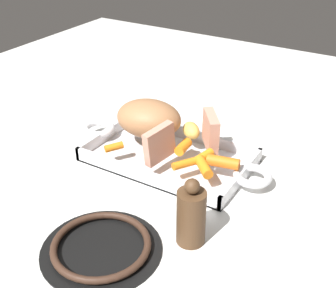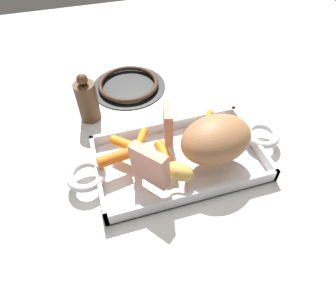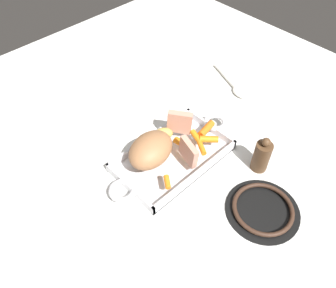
{
  "view_description": "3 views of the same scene",
  "coord_description": "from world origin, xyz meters",
  "px_view_note": "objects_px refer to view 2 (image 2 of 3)",
  "views": [
    {
      "loc": [
        -0.44,
        0.74,
        0.54
      ],
      "look_at": [
        -0.02,
        0.03,
        0.06
      ],
      "focal_mm": 47.92,
      "sensor_mm": 36.0,
      "label": 1
    },
    {
      "loc": [
        -0.15,
        -0.4,
        0.51
      ],
      "look_at": [
        -0.02,
        0.01,
        0.05
      ],
      "focal_mm": 31.83,
      "sensor_mm": 36.0,
      "label": 2
    },
    {
      "loc": [
        0.48,
        0.48,
        0.83
      ],
      "look_at": [
        -0.0,
        -0.03,
        0.05
      ],
      "focal_mm": 36.04,
      "sensor_mm": 36.0,
      "label": 3
    }
  ],
  "objects_px": {
    "baby_carrot_northeast": "(209,118)",
    "potato_whole": "(180,171)",
    "roast_slice_thin": "(168,123)",
    "stove_burner_rear": "(129,85)",
    "baby_carrot_short": "(123,144)",
    "roasting_dish": "(179,159)",
    "baby_carrot_southwest": "(136,155)",
    "pork_roast": "(216,139)",
    "baby_carrot_southeast": "(164,153)",
    "roast_slice_thick": "(150,166)",
    "baby_carrot_northwest": "(114,158)",
    "pepper_mill": "(87,100)",
    "baby_carrot_center_right": "(141,139)"
  },
  "relations": [
    {
      "from": "baby_carrot_center_right",
      "to": "baby_carrot_northwest",
      "type": "height_order",
      "value": "baby_carrot_northwest"
    },
    {
      "from": "baby_carrot_northeast",
      "to": "potato_whole",
      "type": "relative_size",
      "value": 0.72
    },
    {
      "from": "baby_carrot_northeast",
      "to": "potato_whole",
      "type": "bearing_deg",
      "value": -130.38
    },
    {
      "from": "baby_carrot_short",
      "to": "stove_burner_rear",
      "type": "distance_m",
      "value": 0.27
    },
    {
      "from": "roasting_dish",
      "to": "pepper_mill",
      "type": "height_order",
      "value": "pepper_mill"
    },
    {
      "from": "roasting_dish",
      "to": "roast_slice_thin",
      "type": "relative_size",
      "value": 6.32
    },
    {
      "from": "potato_whole",
      "to": "baby_carrot_southwest",
      "type": "bearing_deg",
      "value": 133.48
    },
    {
      "from": "baby_carrot_northeast",
      "to": "stove_burner_rear",
      "type": "bearing_deg",
      "value": 122.12
    },
    {
      "from": "baby_carrot_short",
      "to": "stove_burner_rear",
      "type": "bearing_deg",
      "value": 76.76
    },
    {
      "from": "potato_whole",
      "to": "baby_carrot_northwest",
      "type": "bearing_deg",
      "value": 146.73
    },
    {
      "from": "baby_carrot_southwest",
      "to": "pepper_mill",
      "type": "relative_size",
      "value": 0.36
    },
    {
      "from": "pork_roast",
      "to": "pepper_mill",
      "type": "bearing_deg",
      "value": 135.63
    },
    {
      "from": "baby_carrot_southwest",
      "to": "potato_whole",
      "type": "bearing_deg",
      "value": -46.52
    },
    {
      "from": "pork_roast",
      "to": "stove_burner_rear",
      "type": "bearing_deg",
      "value": 109.62
    },
    {
      "from": "baby_carrot_short",
      "to": "pork_roast",
      "type": "bearing_deg",
      "value": -22.01
    },
    {
      "from": "pork_roast",
      "to": "baby_carrot_northeast",
      "type": "height_order",
      "value": "pork_roast"
    },
    {
      "from": "pork_roast",
      "to": "roast_slice_thin",
      "type": "relative_size",
      "value": 2.01
    },
    {
      "from": "roast_slice_thin",
      "to": "baby_carrot_center_right",
      "type": "distance_m",
      "value": 0.07
    },
    {
      "from": "roast_slice_thin",
      "to": "potato_whole",
      "type": "xyz_separation_m",
      "value": [
        -0.01,
        -0.12,
        -0.02
      ]
    },
    {
      "from": "roasting_dish",
      "to": "roast_slice_thick",
      "type": "height_order",
      "value": "roast_slice_thick"
    },
    {
      "from": "pork_roast",
      "to": "baby_carrot_southeast",
      "type": "height_order",
      "value": "pork_roast"
    },
    {
      "from": "baby_carrot_short",
      "to": "baby_carrot_northwest",
      "type": "bearing_deg",
      "value": -127.73
    },
    {
      "from": "baby_carrot_southwest",
      "to": "stove_burner_rear",
      "type": "height_order",
      "value": "baby_carrot_southwest"
    },
    {
      "from": "stove_burner_rear",
      "to": "pepper_mill",
      "type": "relative_size",
      "value": 1.61
    },
    {
      "from": "roast_slice_thick",
      "to": "baby_carrot_northwest",
      "type": "height_order",
      "value": "roast_slice_thick"
    },
    {
      "from": "potato_whole",
      "to": "pork_roast",
      "type": "bearing_deg",
      "value": 23.52
    },
    {
      "from": "roast_slice_thin",
      "to": "baby_carrot_southeast",
      "type": "relative_size",
      "value": 1.51
    },
    {
      "from": "roast_slice_thick",
      "to": "potato_whole",
      "type": "bearing_deg",
      "value": -14.22
    },
    {
      "from": "roasting_dish",
      "to": "baby_carrot_northwest",
      "type": "height_order",
      "value": "baby_carrot_northwest"
    },
    {
      "from": "roasting_dish",
      "to": "baby_carrot_southwest",
      "type": "distance_m",
      "value": 0.1
    },
    {
      "from": "baby_carrot_southwest",
      "to": "baby_carrot_short",
      "type": "xyz_separation_m",
      "value": [
        -0.02,
        0.04,
        0.0
      ]
    },
    {
      "from": "baby_carrot_center_right",
      "to": "pepper_mill",
      "type": "distance_m",
      "value": 0.18
    },
    {
      "from": "roasting_dish",
      "to": "stove_burner_rear",
      "type": "bearing_deg",
      "value": 99.27
    },
    {
      "from": "roast_slice_thin",
      "to": "baby_carrot_southwest",
      "type": "bearing_deg",
      "value": -151.56
    },
    {
      "from": "pork_roast",
      "to": "baby_carrot_northeast",
      "type": "bearing_deg",
      "value": 74.33
    },
    {
      "from": "baby_carrot_northwest",
      "to": "stove_burner_rear",
      "type": "bearing_deg",
      "value": 73.34
    },
    {
      "from": "roast_slice_thick",
      "to": "baby_carrot_center_right",
      "type": "height_order",
      "value": "roast_slice_thick"
    },
    {
      "from": "baby_carrot_northeast",
      "to": "pepper_mill",
      "type": "xyz_separation_m",
      "value": [
        -0.27,
        0.13,
        0.01
      ]
    },
    {
      "from": "roast_slice_thin",
      "to": "stove_burner_rear",
      "type": "bearing_deg",
      "value": 99.11
    },
    {
      "from": "baby_carrot_center_right",
      "to": "baby_carrot_short",
      "type": "xyz_separation_m",
      "value": [
        -0.04,
        -0.01,
        0.0
      ]
    },
    {
      "from": "roasting_dish",
      "to": "baby_carrot_short",
      "type": "bearing_deg",
      "value": 156.63
    },
    {
      "from": "baby_carrot_short",
      "to": "pepper_mill",
      "type": "xyz_separation_m",
      "value": [
        -0.06,
        0.16,
        0.01
      ]
    },
    {
      "from": "pork_roast",
      "to": "baby_carrot_center_right",
      "type": "xyz_separation_m",
      "value": [
        -0.14,
        0.08,
        -0.03
      ]
    },
    {
      "from": "baby_carrot_southwest",
      "to": "pepper_mill",
      "type": "xyz_separation_m",
      "value": [
        -0.08,
        0.2,
        0.01
      ]
    },
    {
      "from": "baby_carrot_northeast",
      "to": "baby_carrot_short",
      "type": "xyz_separation_m",
      "value": [
        -0.21,
        -0.03,
        0.0
      ]
    },
    {
      "from": "baby_carrot_center_right",
      "to": "baby_carrot_short",
      "type": "relative_size",
      "value": 0.95
    },
    {
      "from": "pork_roast",
      "to": "roast_slice_thin",
      "type": "bearing_deg",
      "value": 134.34
    },
    {
      "from": "roast_slice_thin",
      "to": "pepper_mill",
      "type": "relative_size",
      "value": 0.59
    },
    {
      "from": "baby_carrot_short",
      "to": "stove_burner_rear",
      "type": "xyz_separation_m",
      "value": [
        0.06,
        0.26,
        -0.04
      ]
    },
    {
      "from": "pork_roast",
      "to": "baby_carrot_short",
      "type": "height_order",
      "value": "pork_roast"
    }
  ]
}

